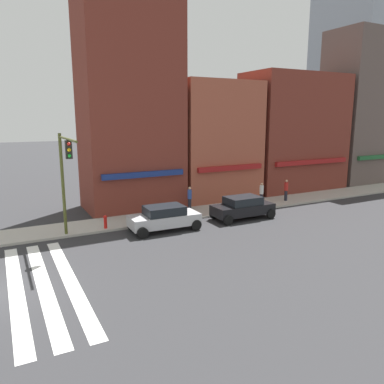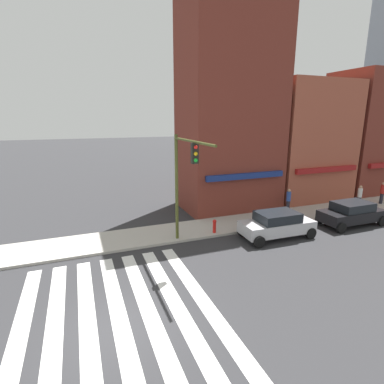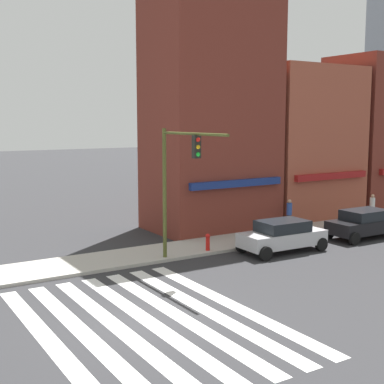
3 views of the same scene
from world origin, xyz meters
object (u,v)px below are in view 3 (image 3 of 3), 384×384
at_px(sedan_black, 364,223).
at_px(fire_hydrant, 208,241).
at_px(pedestrian_blue_shirt, 289,214).
at_px(traffic_signal, 177,172).
at_px(pedestrian_white_shirt, 372,208).
at_px(sedan_silver, 282,235).

distance_m(sedan_black, fire_hydrant, 9.46).
xyz_separation_m(pedestrian_blue_shirt, fire_hydrant, (-6.90, -1.79, -0.46)).
height_order(traffic_signal, pedestrian_white_shirt, traffic_signal).
bearing_deg(pedestrian_white_shirt, traffic_signal, -46.52).
distance_m(sedan_silver, pedestrian_white_shirt, 9.78).
relative_size(traffic_signal, pedestrian_white_shirt, 3.47).
relative_size(sedan_silver, pedestrian_white_shirt, 2.51).
bearing_deg(fire_hydrant, sedan_black, -10.36).
distance_m(pedestrian_white_shirt, fire_hydrant, 12.82).
bearing_deg(sedan_black, fire_hydrant, 170.11).
bearing_deg(pedestrian_blue_shirt, fire_hydrant, 123.86).
bearing_deg(sedan_silver, pedestrian_white_shirt, 15.77).
distance_m(traffic_signal, sedan_black, 12.19).
bearing_deg(pedestrian_blue_shirt, traffic_signal, 127.08).
relative_size(sedan_black, fire_hydrant, 5.24).
relative_size(sedan_black, pedestrian_white_shirt, 2.49).
height_order(sedan_silver, fire_hydrant, sedan_silver).
xyz_separation_m(sedan_silver, sedan_black, (5.99, 0.00, 0.00)).
height_order(pedestrian_blue_shirt, fire_hydrant, pedestrian_blue_shirt).
bearing_deg(sedan_silver, pedestrian_blue_shirt, 45.80).
bearing_deg(fire_hydrant, traffic_signal, -153.62).
distance_m(traffic_signal, pedestrian_white_shirt, 15.63).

